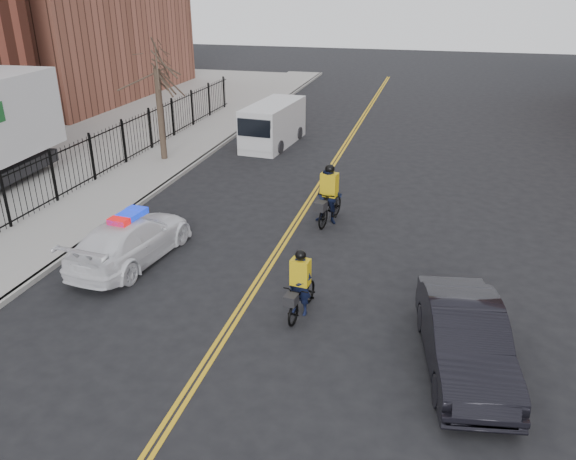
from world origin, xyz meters
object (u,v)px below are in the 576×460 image
at_px(cyclist_near, 300,292).
at_px(cyclist_far, 329,200).
at_px(dark_sedan, 465,339).
at_px(police_cruiser, 131,239).
at_px(cargo_van, 272,125).

bearing_deg(cyclist_near, cyclist_far, 101.08).
xyz_separation_m(dark_sedan, cyclist_near, (-3.86, 1.21, -0.12)).
bearing_deg(dark_sedan, cyclist_near, 153.34).
height_order(police_cruiser, cyclist_near, cyclist_near).
height_order(police_cruiser, cargo_van, cargo_van).
bearing_deg(cargo_van, cyclist_near, -66.36).
bearing_deg(cyclist_near, cargo_van, 115.67).
distance_m(police_cruiser, cyclist_near, 5.71).
distance_m(cyclist_near, cyclist_far, 5.86).
relative_size(police_cruiser, cyclist_far, 2.24).
bearing_deg(cyclist_near, dark_sedan, -10.47).
bearing_deg(cyclist_far, dark_sedan, -48.28).
bearing_deg(cargo_van, dark_sedan, -56.20).
bearing_deg(cyclist_far, cyclist_near, -75.39).
distance_m(cargo_van, cyclist_near, 15.82).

